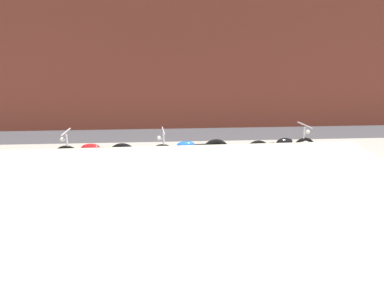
{
  "coord_description": "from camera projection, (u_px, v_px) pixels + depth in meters",
  "views": [
    {
      "loc": [
        -0.47,
        -5.93,
        3.14
      ],
      "look_at": [
        -0.07,
        1.06,
        0.75
      ],
      "focal_mm": 30.33,
      "sensor_mm": 36.0,
      "label": 1
    }
  ],
  "objects": [
    {
      "name": "ground_plane",
      "position": [
        198.0,
        195.0,
        6.64
      ],
      "size": [
        80.0,
        80.0,
        0.0
      ],
      "primitive_type": "plane",
      "color": "#47474C"
    },
    {
      "name": "sidewalk_slab",
      "position": [
        193.0,
        163.0,
        8.3
      ],
      "size": [
        36.0,
        3.5,
        0.01
      ],
      "primitive_type": "cube",
      "color": "#B2ADA3",
      "rests_on": "ground"
    },
    {
      "name": "brick_building_wall",
      "position": [
        187.0,
        36.0,
        10.56
      ],
      "size": [
        36.0,
        0.5,
        6.15
      ],
      "primitive_type": "cube",
      "color": "brown",
      "rests_on": "ground"
    },
    {
      "name": "motorcycle_red",
      "position": [
        102.0,
        157.0,
        7.61
      ],
      "size": [
        2.01,
        0.58,
        1.03
      ],
      "rotation": [
        0.0,
        0.0,
        3.1
      ],
      "color": "black",
      "rests_on": "ground"
    },
    {
      "name": "motorcycle_blue",
      "position": [
        196.0,
        153.0,
        7.82
      ],
      "size": [
        2.0,
        0.58,
        1.03
      ],
      "rotation": [
        0.0,
        0.0,
        3.25
      ],
      "color": "black",
      "rests_on": "ground"
    },
    {
      "name": "motorcycle_black",
      "position": [
        275.0,
        152.0,
        7.95
      ],
      "size": [
        1.98,
        0.72,
        1.03
      ],
      "rotation": [
        0.0,
        0.0,
        0.23
      ],
      "color": "black",
      "rests_on": "ground"
    }
  ]
}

